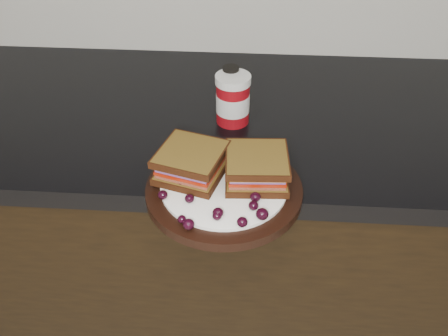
# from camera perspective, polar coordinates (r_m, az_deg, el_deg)

# --- Properties ---
(base_cabinets) EXTENTS (3.96, 0.58, 0.86)m
(base_cabinets) POSITION_cam_1_polar(r_m,az_deg,el_deg) (1.43, 1.89, -9.74)
(base_cabinets) COLOR black
(base_cabinets) RESTS_ON ground_plane
(countertop) EXTENTS (3.98, 0.60, 0.04)m
(countertop) POSITION_cam_1_polar(r_m,az_deg,el_deg) (1.14, 2.35, 5.61)
(countertop) COLOR black
(countertop) RESTS_ON base_cabinets
(plate) EXTENTS (0.28, 0.28, 0.02)m
(plate) POSITION_cam_1_polar(r_m,az_deg,el_deg) (0.89, 0.00, -2.57)
(plate) COLOR black
(plate) RESTS_ON countertop
(sandwich_left) EXTENTS (0.14, 0.14, 0.05)m
(sandwich_left) POSITION_cam_1_polar(r_m,az_deg,el_deg) (0.89, -3.76, 0.62)
(sandwich_left) COLOR brown
(sandwich_left) RESTS_ON plate
(sandwich_right) EXTENTS (0.12, 0.12, 0.05)m
(sandwich_right) POSITION_cam_1_polar(r_m,az_deg,el_deg) (0.88, 3.75, 0.05)
(sandwich_right) COLOR brown
(sandwich_right) RESTS_ON plate
(grape_0) EXTENTS (0.02, 0.02, 0.02)m
(grape_0) POSITION_cam_1_polar(r_m,az_deg,el_deg) (0.86, -7.02, -3.07)
(grape_0) COLOR black
(grape_0) RESTS_ON plate
(grape_1) EXTENTS (0.02, 0.02, 0.02)m
(grape_1) POSITION_cam_1_polar(r_m,az_deg,el_deg) (0.84, -3.97, -3.51)
(grape_1) COLOR black
(grape_1) RESTS_ON plate
(grape_2) EXTENTS (0.01, 0.01, 0.01)m
(grape_2) POSITION_cam_1_polar(r_m,az_deg,el_deg) (0.81, -4.84, -5.85)
(grape_2) COLOR black
(grape_2) RESTS_ON plate
(grape_3) EXTENTS (0.02, 0.02, 0.02)m
(grape_3) POSITION_cam_1_polar(r_m,az_deg,el_deg) (0.80, -4.07, -6.43)
(grape_3) COLOR black
(grape_3) RESTS_ON plate
(grape_4) EXTENTS (0.02, 0.02, 0.02)m
(grape_4) POSITION_cam_1_polar(r_m,az_deg,el_deg) (0.82, -0.70, -5.15)
(grape_4) COLOR black
(grape_4) RESTS_ON plate
(grape_5) EXTENTS (0.02, 0.02, 0.01)m
(grape_5) POSITION_cam_1_polar(r_m,az_deg,el_deg) (0.81, -0.81, -5.49)
(grape_5) COLOR black
(grape_5) RESTS_ON plate
(grape_6) EXTENTS (0.02, 0.02, 0.02)m
(grape_6) POSITION_cam_1_polar(r_m,az_deg,el_deg) (0.80, 2.09, -6.19)
(grape_6) COLOR black
(grape_6) RESTS_ON plate
(grape_7) EXTENTS (0.02, 0.02, 0.02)m
(grape_7) POSITION_cam_1_polar(r_m,az_deg,el_deg) (0.81, 4.38, -5.27)
(grape_7) COLOR black
(grape_7) RESTS_ON plate
(grape_8) EXTENTS (0.02, 0.02, 0.02)m
(grape_8) POSITION_cam_1_polar(r_m,az_deg,el_deg) (0.83, 3.39, -4.32)
(grape_8) COLOR black
(grape_8) RESTS_ON plate
(grape_9) EXTENTS (0.02, 0.02, 0.02)m
(grape_9) POSITION_cam_1_polar(r_m,az_deg,el_deg) (0.85, 3.61, -3.33)
(grape_9) COLOR black
(grape_9) RESTS_ON plate
(grape_10) EXTENTS (0.02, 0.02, 0.02)m
(grape_10) POSITION_cam_1_polar(r_m,az_deg,el_deg) (0.87, 5.70, -2.18)
(grape_10) COLOR black
(grape_10) RESTS_ON plate
(grape_11) EXTENTS (0.02, 0.02, 0.02)m
(grape_11) POSITION_cam_1_polar(r_m,az_deg,el_deg) (0.87, 4.73, -1.82)
(grape_11) COLOR black
(grape_11) RESTS_ON plate
(grape_12) EXTENTS (0.02, 0.02, 0.02)m
(grape_12) POSITION_cam_1_polar(r_m,az_deg,el_deg) (0.89, 5.24, -1.15)
(grape_12) COLOR black
(grape_12) RESTS_ON plate
(grape_13) EXTENTS (0.02, 0.02, 0.01)m
(grape_13) POSITION_cam_1_polar(r_m,az_deg,el_deg) (0.92, 4.19, 0.46)
(grape_13) COLOR black
(grape_13) RESTS_ON plate
(grape_14) EXTENTS (0.02, 0.02, 0.02)m
(grape_14) POSITION_cam_1_polar(r_m,az_deg,el_deg) (0.93, -3.56, 1.05)
(grape_14) COLOR black
(grape_14) RESTS_ON plate
(grape_15) EXTENTS (0.02, 0.02, 0.02)m
(grape_15) POSITION_cam_1_polar(r_m,az_deg,el_deg) (0.89, -3.43, -0.68)
(grape_15) COLOR black
(grape_15) RESTS_ON plate
(grape_16) EXTENTS (0.02, 0.02, 0.01)m
(grape_16) POSITION_cam_1_polar(r_m,az_deg,el_deg) (0.90, -5.89, -0.60)
(grape_16) COLOR black
(grape_16) RESTS_ON plate
(grape_17) EXTENTS (0.02, 0.02, 0.02)m
(grape_17) POSITION_cam_1_polar(r_m,az_deg,el_deg) (0.87, -4.88, -1.95)
(grape_17) COLOR black
(grape_17) RESTS_ON plate
(grape_18) EXTENTS (0.02, 0.02, 0.02)m
(grape_18) POSITION_cam_1_polar(r_m,az_deg,el_deg) (0.92, -3.39, 0.47)
(grape_18) COLOR black
(grape_18) RESTS_ON plate
(grape_19) EXTENTS (0.02, 0.02, 0.02)m
(grape_19) POSITION_cam_1_polar(r_m,az_deg,el_deg) (0.91, -3.95, 0.07)
(grape_19) COLOR black
(grape_19) RESTS_ON plate
(grape_20) EXTENTS (0.02, 0.02, 0.02)m
(grape_20) POSITION_cam_1_polar(r_m,az_deg,el_deg) (0.88, -4.20, -1.56)
(grape_20) COLOR black
(grape_20) RESTS_ON plate
(condiment_jar) EXTENTS (0.08, 0.08, 0.11)m
(condiment_jar) POSITION_cam_1_polar(r_m,az_deg,el_deg) (1.06, 1.01, 7.87)
(condiment_jar) COLOR maroon
(condiment_jar) RESTS_ON countertop
(oil_bottle) EXTENTS (0.05, 0.05, 0.12)m
(oil_bottle) POSITION_cam_1_polar(r_m,az_deg,el_deg) (1.09, 0.76, 8.71)
(oil_bottle) COLOR #4E2A07
(oil_bottle) RESTS_ON countertop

